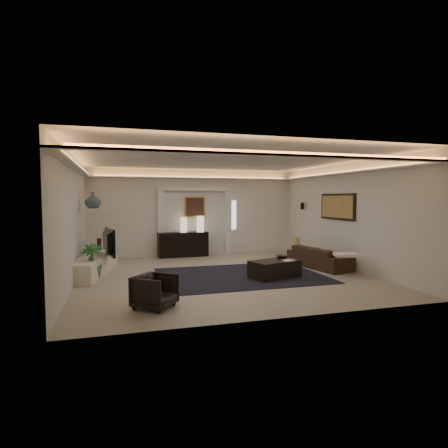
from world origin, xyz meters
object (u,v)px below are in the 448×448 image
object	(u,v)px
sofa	(319,257)
coffee_table	(275,269)
armchair	(155,291)
console	(183,244)

from	to	relation	value
sofa	coffee_table	distance (m)	1.97
sofa	armchair	bearing A→B (deg)	108.31
console	coffee_table	distance (m)	4.21
console	armchair	bearing A→B (deg)	-106.16
armchair	console	bearing A→B (deg)	24.39
sofa	console	bearing A→B (deg)	37.85
sofa	coffee_table	xyz separation A→B (m)	(-1.75, -0.90, -0.08)
coffee_table	armchair	bearing A→B (deg)	-167.52
coffee_table	armchair	distance (m)	3.50
console	coffee_table	world-z (taller)	console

